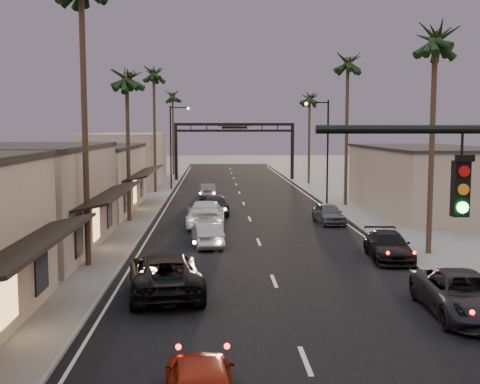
{
  "coord_description": "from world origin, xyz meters",
  "views": [
    {
      "loc": [
        -2.57,
        -6.44,
        6.62
      ],
      "look_at": [
        -0.91,
        32.23,
        2.5
      ],
      "focal_mm": 45.0,
      "sensor_mm": 36.0,
      "label": 1
    }
  ],
  "objects": [
    {
      "name": "streetlight_right",
      "position": [
        6.92,
        45.0,
        5.33
      ],
      "size": [
        2.13,
        0.3,
        9.0
      ],
      "color": "black",
      "rests_on": "ground"
    },
    {
      "name": "palm_far",
      "position": [
        -8.3,
        78.0,
        11.44
      ],
      "size": [
        3.2,
        3.2,
        13.2
      ],
      "color": "#38281C",
      "rests_on": "ground"
    },
    {
      "name": "arch",
      "position": [
        0.0,
        70.0,
        5.53
      ],
      "size": [
        15.2,
        0.4,
        7.27
      ],
      "color": "black",
      "rests_on": "ground"
    },
    {
      "name": "oncoming_grey_far",
      "position": [
        -3.25,
        50.91,
        0.66
      ],
      "size": [
        1.67,
        4.12,
        1.33
      ],
      "primitive_type": "imported",
      "rotation": [
        0.0,
        0.0,
        3.21
      ],
      "color": "#55555A",
      "rests_on": "ground"
    },
    {
      "name": "oncoming_dgrey",
      "position": [
        -2.62,
        39.16,
        0.85
      ],
      "size": [
        2.62,
        5.18,
        1.69
      ],
      "primitive_type": "imported",
      "rotation": [
        0.0,
        0.0,
        3.27
      ],
      "color": "black",
      "rests_on": "ground"
    },
    {
      "name": "curbside_black",
      "position": [
        6.2,
        23.06,
        0.69
      ],
      "size": [
        2.3,
        4.92,
        1.39
      ],
      "primitive_type": "imported",
      "rotation": [
        0.0,
        0.0,
        -0.07
      ],
      "color": "black",
      "rests_on": "ground"
    },
    {
      "name": "storefront_far",
      "position": [
        -13.0,
        42.0,
        2.5
      ],
      "size": [
        8.0,
        16.0,
        5.0
      ],
      "primitive_type": "cube",
      "color": "tan",
      "rests_on": "ground"
    },
    {
      "name": "palm_ra",
      "position": [
        8.6,
        24.0,
        11.44
      ],
      "size": [
        3.2,
        3.2,
        13.2
      ],
      "color": "#38281C",
      "rests_on": "ground"
    },
    {
      "name": "oncoming_silver",
      "position": [
        -2.98,
        26.86,
        0.68
      ],
      "size": [
        1.97,
        4.29,
        1.36
      ],
      "primitive_type": "imported",
      "rotation": [
        0.0,
        0.0,
        3.27
      ],
      "color": "#99989D",
      "rests_on": "ground"
    },
    {
      "name": "storefront_mid",
      "position": [
        -13.0,
        26.0,
        2.75
      ],
      "size": [
        8.0,
        14.0,
        5.5
      ],
      "primitive_type": "cube",
      "color": "gray",
      "rests_on": "ground"
    },
    {
      "name": "palm_rc",
      "position": [
        8.6,
        64.0,
        10.47
      ],
      "size": [
        3.2,
        3.2,
        12.2
      ],
      "color": "#38281C",
      "rests_on": "ground"
    },
    {
      "name": "palm_rb",
      "position": [
        8.6,
        44.0,
        12.42
      ],
      "size": [
        3.2,
        3.2,
        14.2
      ],
      "color": "#38281C",
      "rests_on": "ground"
    },
    {
      "name": "building_right",
      "position": [
        14.0,
        40.0,
        2.5
      ],
      "size": [
        8.0,
        18.0,
        5.0
      ],
      "primitive_type": "cube",
      "color": "gray",
      "rests_on": "ground"
    },
    {
      "name": "oncoming_white",
      "position": [
        -3.15,
        33.66,
        0.89
      ],
      "size": [
        2.58,
        6.17,
        1.78
      ],
      "primitive_type": "imported",
      "rotation": [
        0.0,
        0.0,
        3.13
      ],
      "color": "silver",
      "rests_on": "ground"
    },
    {
      "name": "curbside_near",
      "position": [
        6.2,
        13.86,
        0.77
      ],
      "size": [
        2.8,
        5.65,
        1.54
      ],
      "primitive_type": "imported",
      "rotation": [
        0.0,
        0.0,
        -0.04
      ],
      "color": "black",
      "rests_on": "ground"
    },
    {
      "name": "ground",
      "position": [
        0.0,
        40.0,
        0.0
      ],
      "size": [
        200.0,
        200.0,
        0.0
      ],
      "primitive_type": "plane",
      "color": "slate",
      "rests_on": "ground"
    },
    {
      "name": "palm_ld",
      "position": [
        -8.6,
        55.0,
        12.42
      ],
      "size": [
        3.2,
        3.2,
        14.2
      ],
      "color": "#38281C",
      "rests_on": "ground"
    },
    {
      "name": "palm_lc",
      "position": [
        -8.6,
        36.0,
        10.47
      ],
      "size": [
        3.2,
        3.2,
        12.2
      ],
      "color": "#38281C",
      "rests_on": "ground"
    },
    {
      "name": "oncoming_pickup",
      "position": [
        -4.56,
        17.14,
        0.84
      ],
      "size": [
        3.54,
        6.35,
        1.68
      ],
      "primitive_type": "imported",
      "rotation": [
        0.0,
        0.0,
        3.27
      ],
      "color": "black",
      "rests_on": "ground"
    },
    {
      "name": "streetlight_left",
      "position": [
        -6.92,
        58.0,
        5.33
      ],
      "size": [
        2.13,
        0.3,
        9.0
      ],
      "color": "black",
      "rests_on": "ground"
    },
    {
      "name": "storefront_dist",
      "position": [
        -13.0,
        65.0,
        3.0
      ],
      "size": [
        8.0,
        20.0,
        6.0
      ],
      "primitive_type": "cube",
      "color": "gray",
      "rests_on": "ground"
    },
    {
      "name": "road",
      "position": [
        0.0,
        45.0,
        0.0
      ],
      "size": [
        14.0,
        120.0,
        0.02
      ],
      "primitive_type": "cube",
      "color": "black",
      "rests_on": "ground"
    },
    {
      "name": "sidewalk_right",
      "position": [
        9.5,
        52.0,
        0.06
      ],
      "size": [
        5.0,
        92.0,
        0.12
      ],
      "primitive_type": "cube",
      "color": "slate",
      "rests_on": "ground"
    },
    {
      "name": "oncoming_red",
      "position": [
        -2.9,
        7.0,
        0.71
      ],
      "size": [
        1.99,
        4.28,
        1.42
      ],
      "primitive_type": "imported",
      "rotation": [
        0.0,
        0.0,
        3.22
      ],
      "color": "maroon",
      "rests_on": "ground"
    },
    {
      "name": "sidewalk_left",
      "position": [
        -9.5,
        52.0,
        0.06
      ],
      "size": [
        5.0,
        92.0,
        0.12
      ],
      "primitive_type": "cube",
      "color": "slate",
      "rests_on": "ground"
    },
    {
      "name": "curbside_grey",
      "position": [
        5.36,
        34.6,
        0.71
      ],
      "size": [
        2.02,
        4.3,
        1.42
      ],
      "primitive_type": "imported",
      "rotation": [
        0.0,
        0.0,
        0.08
      ],
      "color": "#4A4B4F",
      "rests_on": "ground"
    }
  ]
}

